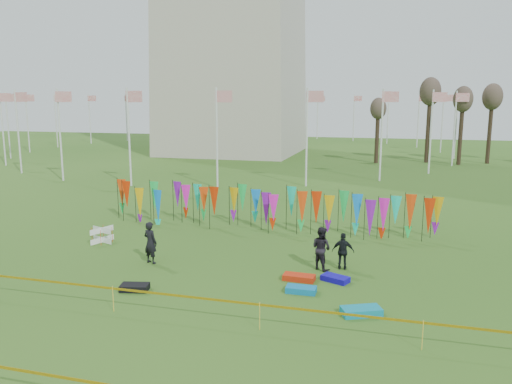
% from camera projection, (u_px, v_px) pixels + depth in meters
% --- Properties ---
extents(ground, '(160.00, 160.00, 0.00)m').
position_uv_depth(ground, '(199.00, 289.00, 18.76)').
color(ground, '#2A5217').
rests_on(ground, ground).
extents(flagpole_ring, '(57.40, 56.16, 8.00)m').
position_uv_depth(flagpole_ring, '(234.00, 123.00, 67.20)').
color(flagpole_ring, silver).
rests_on(flagpole_ring, ground).
extents(banner_row, '(18.64, 0.64, 2.25)m').
position_uv_depth(banner_row, '(266.00, 205.00, 27.18)').
color(banner_row, black).
rests_on(banner_row, ground).
extents(caution_tape_near, '(26.00, 0.02, 0.90)m').
position_uv_depth(caution_tape_near, '(161.00, 295.00, 16.18)').
color(caution_tape_near, '#FFC605').
rests_on(caution_tape_near, ground).
extents(caution_tape_far, '(26.00, 0.02, 0.90)m').
position_uv_depth(caution_tape_far, '(61.00, 379.00, 11.32)').
color(caution_tape_far, '#FFC605').
rests_on(caution_tape_far, ground).
extents(box_kite, '(0.71, 0.71, 0.79)m').
position_uv_depth(box_kite, '(102.00, 235.00, 24.84)').
color(box_kite, red).
rests_on(box_kite, ground).
extents(person_left, '(0.79, 0.67, 1.85)m').
position_uv_depth(person_left, '(150.00, 243.00, 21.63)').
color(person_left, black).
rests_on(person_left, ground).
extents(person_mid, '(1.05, 0.94, 1.83)m').
position_uv_depth(person_mid, '(321.00, 248.00, 20.84)').
color(person_mid, black).
rests_on(person_mid, ground).
extents(person_right, '(0.94, 0.55, 1.57)m').
position_uv_depth(person_right, '(343.00, 251.00, 20.86)').
color(person_right, black).
rests_on(person_right, ground).
extents(kite_bag_turquoise, '(1.11, 0.57, 0.22)m').
position_uv_depth(kite_bag_turquoise, '(301.00, 290.00, 18.44)').
color(kite_bag_turquoise, '#0B76B3').
rests_on(kite_bag_turquoise, ground).
extents(kite_bag_blue, '(1.19, 0.92, 0.22)m').
position_uv_depth(kite_bag_blue, '(335.00, 279.00, 19.57)').
color(kite_bag_blue, '#150BB5').
rests_on(kite_bag_blue, ground).
extents(kite_bag_red, '(1.27, 0.63, 0.23)m').
position_uv_depth(kite_bag_red, '(299.00, 278.00, 19.68)').
color(kite_bag_red, red).
rests_on(kite_bag_red, ground).
extents(kite_bag_black, '(1.14, 0.81, 0.24)m').
position_uv_depth(kite_bag_black, '(135.00, 287.00, 18.62)').
color(kite_bag_black, black).
rests_on(kite_bag_black, ground).
extents(kite_bag_teal, '(1.45, 1.11, 0.25)m').
position_uv_depth(kite_bag_teal, '(361.00, 311.00, 16.51)').
color(kite_bag_teal, '#0B88A4').
rests_on(kite_bag_teal, ground).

